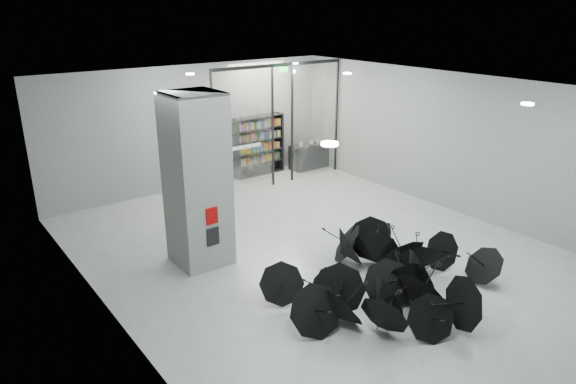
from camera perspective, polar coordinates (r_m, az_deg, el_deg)
room at (r=11.45m, az=5.76°, el=5.08°), size 14.00×14.02×4.01m
column at (r=11.90m, az=-9.95°, el=1.20°), size 1.20×1.20×4.00m
fire_cabinet at (r=11.61m, az=-8.34°, el=-2.61°), size 0.28×0.04×0.38m
info_panel at (r=11.80m, az=-8.22°, el=-4.86°), size 0.30×0.03×0.42m
exit_sign at (r=16.81m, az=-0.49°, el=13.26°), size 0.30×0.06×0.15m
glass_partition at (r=17.22m, az=-0.90°, el=7.89°), size 5.06×0.08×4.00m
bookshelf at (r=18.47m, az=-3.21°, el=5.11°), size 1.93×0.42×2.12m
shop_counter at (r=19.36m, az=2.34°, el=3.93°), size 1.50×0.64×0.89m
umbrella_cluster at (r=11.25m, az=10.55°, el=-9.44°), size 5.46×4.70×1.30m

